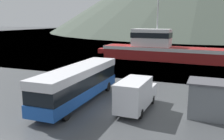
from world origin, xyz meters
TOP-DOWN VIEW (x-y plane):
  - water_surface at (0.00, 138.93)m, footprint 240.00×240.00m
  - tour_bus at (0.60, 9.30)m, footprint 2.77×11.53m
  - delivery_van at (5.75, 9.16)m, footprint 1.97×5.68m
  - fishing_boat at (2.38, 34.92)m, footprint 21.30×5.18m
  - storage_bin at (-3.19, 12.92)m, footprint 1.30×1.05m
  - dock_kiosk at (11.25, 9.86)m, footprint 3.40×2.56m
  - small_boat at (-8.75, 40.40)m, footprint 6.34×2.64m
  - mooring_bollard at (4.28, 17.35)m, footprint 0.30×0.30m

SIDE VIEW (x-z plane):
  - water_surface at x=0.00m, z-range 0.00..0.00m
  - mooring_bollard at x=4.28m, z-range 0.03..0.72m
  - small_boat at x=-8.75m, z-range 0.00..0.97m
  - storage_bin at x=-3.19m, z-range 0.01..1.41m
  - delivery_van at x=5.75m, z-range 0.06..2.59m
  - dock_kiosk at x=11.25m, z-range 0.01..2.69m
  - tour_bus at x=0.60m, z-range 0.21..3.27m
  - fishing_boat at x=2.38m, z-range -3.94..7.90m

